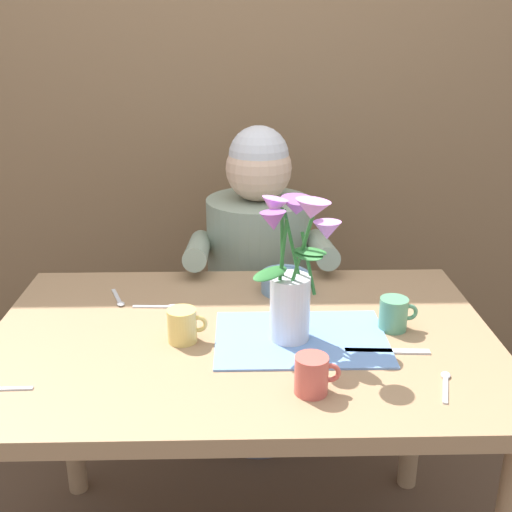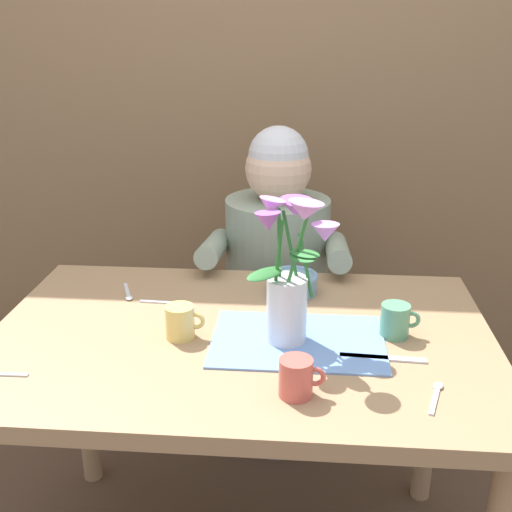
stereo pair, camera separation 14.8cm
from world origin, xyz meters
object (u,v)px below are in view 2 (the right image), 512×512
coffee_cup (396,321)px  ceramic_mug (297,377)px  dinner_knife (383,358)px  seated_person (277,296)px  tea_cup (181,322)px  ceramic_bowl (293,282)px  flower_vase (290,273)px

coffee_cup → ceramic_mug: bearing=-129.9°
dinner_knife → seated_person: bearing=114.1°
ceramic_mug → tea_cup: bearing=141.2°
ceramic_mug → coffee_cup: bearing=50.1°
coffee_cup → ceramic_mug: size_ratio=1.00×
ceramic_bowl → ceramic_mug: 0.50m
ceramic_bowl → coffee_cup: bearing=-43.2°
seated_person → ceramic_mug: (0.08, -0.87, 0.22)m
dinner_knife → ceramic_bowl: bearing=124.5°
seated_person → ceramic_bowl: size_ratio=8.35×
flower_vase → coffee_cup: size_ratio=3.86×
seated_person → ceramic_mug: seated_person is taller
ceramic_bowl → dinner_knife: 0.40m
seated_person → flower_vase: 0.74m
seated_person → tea_cup: 0.71m
tea_cup → dinner_knife: bearing=-7.9°
ceramic_mug → dinner_knife: bearing=40.0°
seated_person → tea_cup: bearing=-102.2°
flower_vase → ceramic_mug: 0.26m
ceramic_bowl → tea_cup: tea_cup is taller
ceramic_bowl → coffee_cup: (0.25, -0.23, 0.01)m
dinner_knife → coffee_cup: (0.04, 0.11, 0.04)m
tea_cup → coffee_cup: bearing=5.5°
flower_vase → dinner_knife: 0.28m
seated_person → flower_vase: size_ratio=3.16×
flower_vase → tea_cup: size_ratio=3.86×
seated_person → tea_cup: size_ratio=12.20×
dinner_knife → tea_cup: 0.47m
dinner_knife → tea_cup: size_ratio=2.04×
tea_cup → ceramic_mug: bearing=-38.8°
seated_person → ceramic_bowl: (0.06, -0.37, 0.21)m
tea_cup → ceramic_mug: same height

